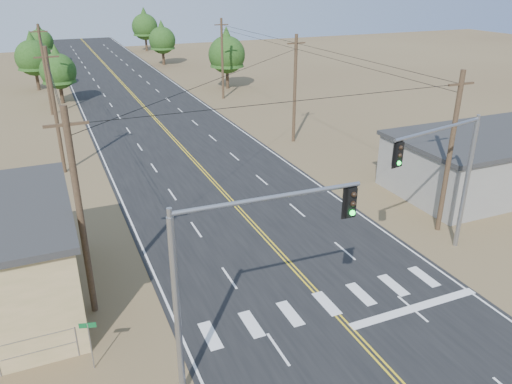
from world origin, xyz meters
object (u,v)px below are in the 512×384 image
signal_mast_right (449,167)px  street_sign (90,338)px  signal_mast_left (233,262)px  building_right (493,162)px

signal_mast_right → street_sign: 19.56m
signal_mast_left → signal_mast_right: 14.63m
building_right → signal_mast_right: size_ratio=1.88×
building_right → signal_mast_right: signal_mast_right is taller
building_right → signal_mast_right: bearing=-149.4°
building_right → street_sign: (-30.00, -8.00, -0.48)m
building_right → signal_mast_left: size_ratio=1.91×
signal_mast_left → street_sign: (-5.14, 2.76, -3.86)m
signal_mast_left → building_right: bearing=25.4°
building_right → street_sign: 31.05m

